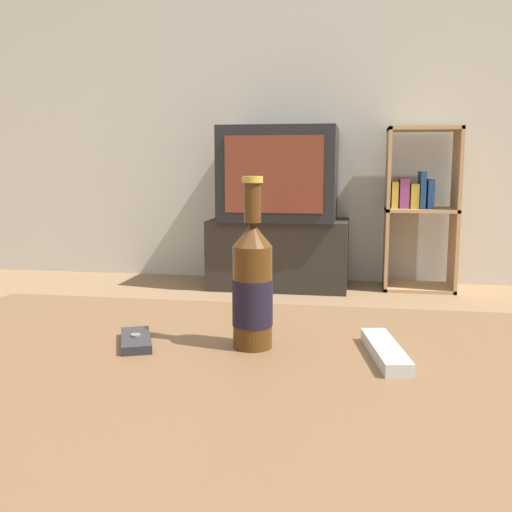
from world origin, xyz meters
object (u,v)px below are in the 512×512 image
(beer_bottle, at_px, (253,286))
(tv_stand, at_px, (279,253))
(bookshelf, at_px, (418,205))
(television, at_px, (280,174))
(cell_phone, at_px, (136,340))
(remote_control, at_px, (385,351))

(beer_bottle, bearing_deg, tv_stand, 96.55)
(bookshelf, height_order, beer_bottle, bookshelf)
(television, distance_m, bookshelf, 0.83)
(television, xyz_separation_m, cell_phone, (0.11, -2.65, -0.23))
(tv_stand, height_order, bookshelf, bookshelf)
(television, relative_size, bookshelf, 0.70)
(remote_control, bearing_deg, bookshelf, 73.51)
(television, bearing_deg, remote_control, -79.14)
(bookshelf, distance_m, remote_control, 2.74)
(television, bearing_deg, tv_stand, 90.00)
(bookshelf, distance_m, beer_bottle, 2.76)
(beer_bottle, distance_m, cell_phone, 0.21)
(bookshelf, distance_m, cell_phone, 2.81)
(television, height_order, cell_phone, television)
(remote_control, bearing_deg, cell_phone, 169.91)
(beer_bottle, height_order, cell_phone, beer_bottle)
(tv_stand, height_order, remote_control, remote_control)
(tv_stand, height_order, cell_phone, cell_phone)
(television, height_order, remote_control, television)
(television, distance_m, remote_control, 2.70)
(bookshelf, relative_size, beer_bottle, 3.51)
(tv_stand, relative_size, remote_control, 4.35)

